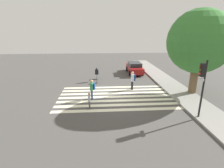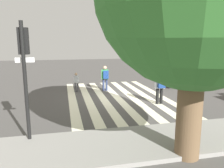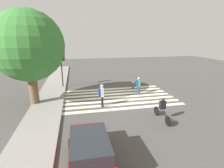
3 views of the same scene
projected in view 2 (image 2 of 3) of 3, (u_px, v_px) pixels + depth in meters
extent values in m
plane|color=#4C4947|center=(117.00, 97.00, 13.38)|extent=(60.00, 60.00, 0.00)
cube|color=gray|center=(162.00, 140.00, 7.38)|extent=(36.00, 2.50, 0.14)
cube|color=#F2EDCC|center=(158.00, 95.00, 13.97)|extent=(0.46, 10.00, 0.01)
cube|color=#F2EDCC|center=(145.00, 96.00, 13.77)|extent=(0.46, 10.00, 0.01)
cube|color=#F2EDCC|center=(131.00, 96.00, 13.58)|extent=(0.46, 10.00, 0.01)
cube|color=#F2EDCC|center=(117.00, 97.00, 13.38)|extent=(0.46, 10.00, 0.01)
cube|color=#F2EDCC|center=(103.00, 98.00, 13.19)|extent=(0.46, 10.00, 0.01)
cube|color=#F2EDCC|center=(88.00, 99.00, 12.99)|extent=(0.46, 10.00, 0.01)
cube|color=#F2EDCC|center=(72.00, 100.00, 12.80)|extent=(0.46, 10.00, 0.01)
cylinder|color=black|center=(26.00, 85.00, 6.99)|extent=(0.12, 0.12, 3.99)
cube|color=black|center=(23.00, 41.00, 6.93)|extent=(0.32, 0.26, 0.84)
cube|color=silver|center=(25.00, 60.00, 7.05)|extent=(0.60, 0.02, 0.16)
sphere|color=#590F0F|center=(24.00, 34.00, 7.04)|extent=(0.15, 0.15, 0.15)
sphere|color=#59470F|center=(24.00, 41.00, 7.09)|extent=(0.15, 0.15, 0.15)
sphere|color=red|center=(25.00, 48.00, 7.13)|extent=(0.15, 0.15, 0.15)
cylinder|color=brown|center=(189.00, 112.00, 6.22)|extent=(0.71, 0.71, 2.73)
cylinder|color=black|center=(161.00, 96.00, 11.94)|extent=(0.16, 0.16, 0.88)
cylinder|color=black|center=(157.00, 96.00, 11.89)|extent=(0.16, 0.16, 0.88)
cube|color=silver|center=(160.00, 82.00, 11.76)|extent=(0.52, 0.25, 0.69)
sphere|color=tan|center=(160.00, 73.00, 11.67)|extent=(0.27, 0.27, 0.27)
cube|color=navy|center=(162.00, 83.00, 11.57)|extent=(0.39, 0.19, 0.58)
cylinder|color=#4C4C51|center=(78.00, 87.00, 14.90)|extent=(0.12, 0.12, 0.62)
cylinder|color=#4C4C51|center=(75.00, 87.00, 14.87)|extent=(0.12, 0.12, 0.62)
cube|color=silver|center=(76.00, 79.00, 14.78)|extent=(0.36, 0.17, 0.49)
sphere|color=tan|center=(76.00, 74.00, 14.72)|extent=(0.19, 0.19, 0.19)
cylinder|color=navy|center=(107.00, 85.00, 15.20)|extent=(0.15, 0.15, 0.82)
cylinder|color=navy|center=(103.00, 85.00, 15.15)|extent=(0.15, 0.15, 0.82)
cube|color=#338C4C|center=(105.00, 74.00, 15.04)|extent=(0.51, 0.29, 0.65)
sphere|color=tan|center=(105.00, 68.00, 14.95)|extent=(0.26, 0.26, 0.26)
cube|color=navy|center=(106.00, 75.00, 14.86)|extent=(0.38, 0.23, 0.55)
cylinder|color=black|center=(169.00, 84.00, 15.85)|extent=(0.64, 0.05, 0.64)
cylinder|color=black|center=(188.00, 83.00, 16.21)|extent=(0.64, 0.05, 0.64)
cube|color=black|center=(179.00, 81.00, 16.00)|extent=(1.36, 0.06, 0.04)
cylinder|color=black|center=(182.00, 79.00, 16.03)|extent=(0.03, 0.03, 0.32)
cylinder|color=black|center=(172.00, 79.00, 15.82)|extent=(0.03, 0.03, 0.40)
cube|color=black|center=(179.00, 73.00, 15.88)|extent=(0.25, 0.40, 0.55)
sphere|color=#333338|center=(180.00, 68.00, 15.81)|extent=(0.22, 0.22, 0.22)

